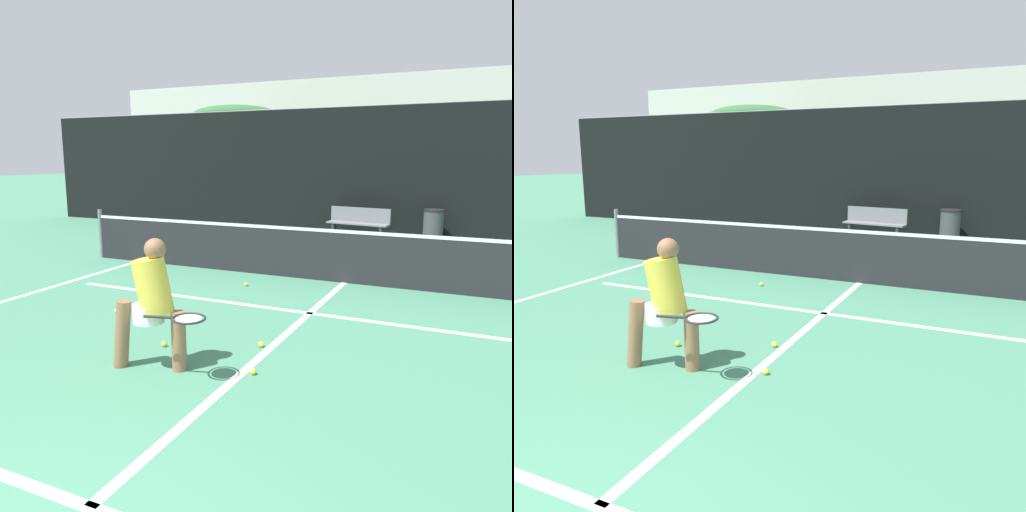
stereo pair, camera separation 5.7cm
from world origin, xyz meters
The scene contains 18 objects.
court_baseline_near centered at (0.00, 1.33, 0.00)m, with size 11.00×0.10×0.01m, color white.
court_service_line centered at (0.00, 5.77, 0.00)m, with size 8.25×0.10×0.01m, color white.
court_center_mark centered at (0.00, 4.52, 0.00)m, with size 0.10×6.38×0.01m, color white.
court_sideline_left centered at (-4.51, 4.52, 0.00)m, with size 0.10×7.38×0.01m, color white.
net centered at (0.00, 7.71, 0.51)m, with size 11.09×0.09×1.07m.
fence_back centered at (0.00, 13.26, 1.78)m, with size 24.00×0.06×3.58m.
player_practicing centered at (-0.89, 3.28, 0.75)m, with size 1.19×0.52×1.41m.
tennis_ball_scattered_0 centered at (0.12, 3.57, 0.03)m, with size 0.07×0.07×0.07m, color #D1E033.
tennis_ball_scattered_1 centered at (-2.52, 4.62, 0.03)m, with size 0.07×0.07×0.07m, color #D1E033.
tennis_ball_scattered_2 centered at (-1.49, 6.77, 0.03)m, with size 0.07×0.07×0.07m, color #D1E033.
tennis_ball_scattered_3 centered at (-0.11, 4.30, 0.03)m, with size 0.07×0.07×0.07m, color #D1E033.
tennis_ball_scattered_4 centered at (-1.16, 3.83, 0.03)m, with size 0.07×0.07×0.07m, color #D1E033.
tennis_ball_scattered_5 centered at (-3.99, 6.90, 0.03)m, with size 0.07×0.07×0.07m, color #D1E033.
courtside_bench centered at (-0.89, 12.52, 0.47)m, with size 1.72×0.62×0.86m.
trash_bin centered at (1.01, 12.73, 0.44)m, with size 0.52×0.52×0.88m.
parked_car centered at (-3.64, 16.76, 0.61)m, with size 1.82×4.27×1.44m.
tree_west centered at (-8.91, 21.13, 4.09)m, with size 4.16×4.16×4.59m.
building_far centered at (0.00, 26.08, 3.08)m, with size 36.00×2.40×6.16m, color beige.
Camera 1 is at (2.14, -0.78, 2.21)m, focal length 35.00 mm.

